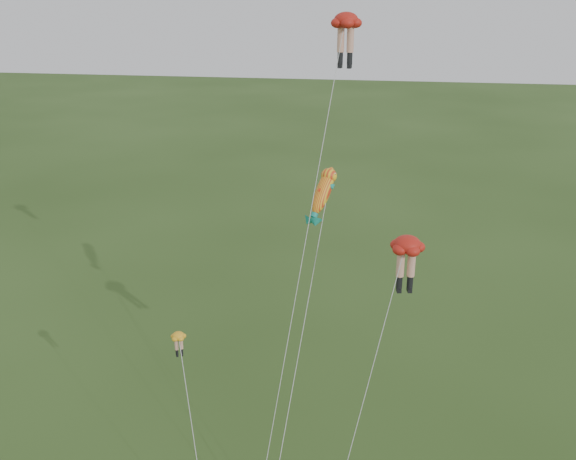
# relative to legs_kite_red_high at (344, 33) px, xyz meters

# --- Properties ---
(legs_kite_red_high) EXTENTS (4.13, 9.17, 23.60)m
(legs_kite_red_high) POSITION_rel_legs_kite_red_high_xyz_m (0.00, 0.00, 0.00)
(legs_kite_red_high) COLOR #B21B12
(legs_kite_red_high) RESTS_ON ground
(legs_kite_red_mid) EXTENTS (4.31, 7.28, 14.36)m
(legs_kite_red_mid) POSITION_rel_legs_kite_red_high_xyz_m (3.32, -4.30, -9.08)
(legs_kite_red_mid) COLOR #B21B12
(legs_kite_red_mid) RESTS_ON ground
(legs_kite_yellow) EXTENTS (2.88, 4.75, 9.22)m
(legs_kite_yellow) POSITION_rel_legs_kite_red_high_xyz_m (-7.01, -5.72, -14.49)
(legs_kite_yellow) COLOR gold
(legs_kite_yellow) RESTS_ON ground
(fish_kite) EXTENTS (2.58, 11.41, 15.79)m
(fish_kite) POSITION_rel_legs_kite_red_high_xyz_m (-0.97, 1.50, -8.35)
(fish_kite) COLOR yellow
(fish_kite) RESTS_ON ground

